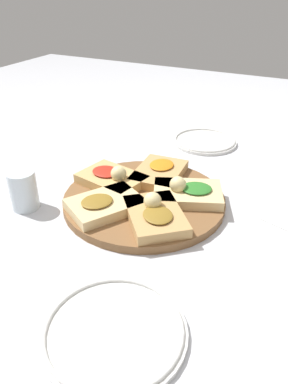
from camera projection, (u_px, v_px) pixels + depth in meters
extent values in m
plane|color=silver|center=(144.00, 203.00, 0.97)|extent=(3.00, 3.00, 0.00)
cylinder|color=brown|center=(144.00, 200.00, 0.96)|extent=(0.41, 0.41, 0.02)
cube|color=#E5C689|center=(188.00, 194.00, 0.94)|extent=(0.18, 0.20, 0.02)
ellipsoid|color=#2D7A28|center=(196.00, 188.00, 0.93)|extent=(0.09, 0.10, 0.01)
sphere|color=beige|center=(178.00, 185.00, 0.93)|extent=(0.04, 0.04, 0.04)
cube|color=tan|center=(159.00, 173.00, 1.04)|extent=(0.18, 0.13, 0.02)
ellipsoid|color=orange|center=(162.00, 165.00, 1.04)|extent=(0.08, 0.07, 0.01)
cube|color=tan|center=(112.00, 179.00, 1.01)|extent=(0.15, 0.19, 0.02)
ellipsoid|color=red|center=(106.00, 171.00, 1.01)|extent=(0.08, 0.09, 0.01)
sphere|color=beige|center=(119.00, 174.00, 0.98)|extent=(0.04, 0.04, 0.04)
cube|color=#E5C689|center=(105.00, 205.00, 0.90)|extent=(0.21, 0.19, 0.02)
ellipsoid|color=olive|center=(97.00, 201.00, 0.88)|extent=(0.10, 0.10, 0.01)
cube|color=tan|center=(155.00, 216.00, 0.86)|extent=(0.21, 0.20, 0.02)
ellipsoid|color=olive|center=(158.00, 215.00, 0.83)|extent=(0.10, 0.10, 0.01)
sphere|color=beige|center=(153.00, 201.00, 0.86)|extent=(0.04, 0.04, 0.04)
cylinder|color=white|center=(114.00, 332.00, 0.61)|extent=(0.24, 0.24, 0.01)
torus|color=white|center=(114.00, 329.00, 0.61)|extent=(0.23, 0.23, 0.01)
cylinder|color=white|center=(204.00, 142.00, 1.30)|extent=(0.22, 0.22, 0.01)
torus|color=white|center=(205.00, 140.00, 1.30)|extent=(0.21, 0.21, 0.01)
cylinder|color=silver|center=(23.00, 190.00, 0.92)|extent=(0.07, 0.07, 0.10)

